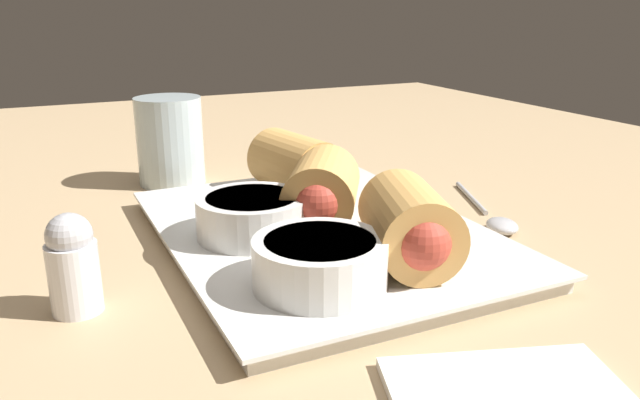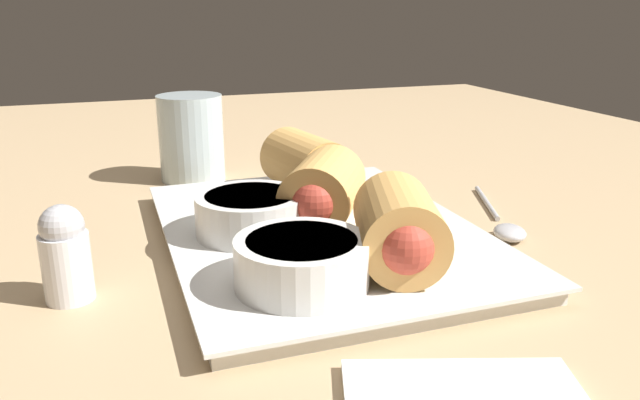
{
  "view_description": "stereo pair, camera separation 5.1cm",
  "coord_description": "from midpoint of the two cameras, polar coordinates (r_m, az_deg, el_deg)",
  "views": [
    {
      "loc": [
        -41.74,
        19.66,
        21.22
      ],
      "look_at": [
        1.97,
        -1.1,
        5.82
      ],
      "focal_mm": 35.0,
      "sensor_mm": 36.0,
      "label": 1
    },
    {
      "loc": [
        -43.66,
        14.99,
        21.22
      ],
      "look_at": [
        1.97,
        -1.1,
        5.82
      ],
      "focal_mm": 35.0,
      "sensor_mm": 36.0,
      "label": 2
    }
  ],
  "objects": [
    {
      "name": "spoon",
      "position": [
        0.57,
        13.37,
        -1.84
      ],
      "size": [
        15.5,
        7.56,
        1.2
      ],
      "color": "#B2B2B7",
      "rests_on": "table_surface"
    },
    {
      "name": "serving_plate",
      "position": [
        0.52,
        -2.8,
        -3.27
      ],
      "size": [
        33.05,
        24.61,
        1.5
      ],
      "color": "silver",
      "rests_on": "table_surface"
    },
    {
      "name": "dipping_bowl_far",
      "position": [
        0.4,
        -3.61,
        -5.64
      ],
      "size": [
        8.83,
        8.83,
        3.22
      ],
      "color": "silver",
      "rests_on": "serving_plate"
    },
    {
      "name": "table_surface",
      "position": [
        0.5,
        -3.06,
        -6.06
      ],
      "size": [
        180.0,
        140.0,
        2.0
      ],
      "color": "tan",
      "rests_on": "ground"
    },
    {
      "name": "roll_front_right",
      "position": [
        0.51,
        -2.69,
        0.76
      ],
      "size": [
        10.34,
        9.44,
        5.79
      ],
      "color": "#DBA356",
      "rests_on": "serving_plate"
    },
    {
      "name": "salt_shaker",
      "position": [
        0.44,
        -24.82,
        -5.39
      ],
      "size": [
        3.24,
        3.24,
        6.7
      ],
      "color": "silver",
      "rests_on": "table_surface"
    },
    {
      "name": "dipping_bowl_near",
      "position": [
        0.5,
        -9.12,
        -1.36
      ],
      "size": [
        8.83,
        8.83,
        3.22
      ],
      "color": "silver",
      "rests_on": "serving_plate"
    },
    {
      "name": "roll_front_left",
      "position": [
        0.59,
        -4.43,
        3.12
      ],
      "size": [
        9.98,
        7.19,
        5.79
      ],
      "color": "#DBA356",
      "rests_on": "serving_plate"
    },
    {
      "name": "drinking_glass",
      "position": [
        0.71,
        -15.56,
        5.21
      ],
      "size": [
        7.15,
        7.15,
        9.51
      ],
      "color": "silver",
      "rests_on": "table_surface"
    },
    {
      "name": "roll_back_left",
      "position": [
        0.43,
        5.06,
        -2.52
      ],
      "size": [
        10.11,
        8.23,
        5.79
      ],
      "color": "#DBA356",
      "rests_on": "serving_plate"
    }
  ]
}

